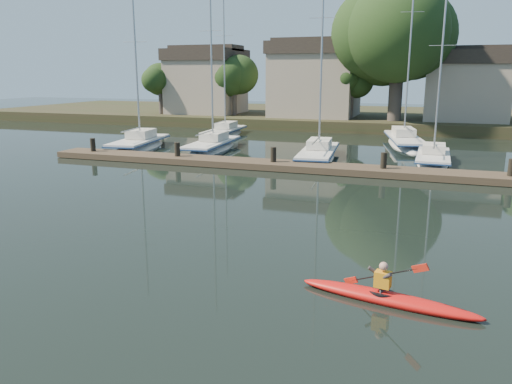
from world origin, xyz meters
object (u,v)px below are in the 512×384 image
(sailboat_1, at_px, (212,153))
(sailboat_6, at_px, (404,147))
(sailboat_0, at_px, (140,151))
(sailboat_2, at_px, (318,161))
(kayak, at_px, (387,296))
(sailboat_3, at_px, (432,166))
(dock, at_px, (326,168))
(sailboat_5, at_px, (225,138))

(sailboat_1, bearing_deg, sailboat_6, 25.89)
(sailboat_0, distance_m, sailboat_2, 13.01)
(kayak, height_order, sailboat_1, sailboat_1)
(kayak, relative_size, sailboat_0, 0.33)
(sailboat_0, xyz_separation_m, sailboat_3, (19.80, 0.45, 0.03))
(dock, distance_m, sailboat_2, 4.29)
(kayak, relative_size, sailboat_2, 0.30)
(kayak, distance_m, sailboat_5, 32.53)
(sailboat_6, bearing_deg, sailboat_0, -166.59)
(dock, height_order, sailboat_5, sailboat_5)
(sailboat_3, height_order, sailboat_6, sailboat_6)
(sailboat_3, distance_m, sailboat_5, 18.88)
(dock, bearing_deg, sailboat_0, 163.34)
(dock, height_order, sailboat_3, sailboat_3)
(sailboat_1, xyz_separation_m, sailboat_6, (12.52, 7.08, -0.00))
(sailboat_3, bearing_deg, dock, -138.38)
(dock, height_order, sailboat_0, sailboat_0)
(sailboat_2, xyz_separation_m, sailboat_3, (6.78, 0.68, 0.01))
(sailboat_6, bearing_deg, sailboat_1, -161.54)
(sailboat_1, distance_m, sailboat_6, 14.38)
(sailboat_2, height_order, sailboat_5, sailboat_2)
(sailboat_5, bearing_deg, dock, -52.62)
(sailboat_5, xyz_separation_m, sailboat_6, (14.86, -0.78, -0.01))
(dock, xyz_separation_m, sailboat_1, (-9.11, 5.27, -0.39))
(sailboat_6, bearing_deg, sailboat_5, 165.98)
(sailboat_6, bearing_deg, dock, -116.45)
(sailboat_3, height_order, sailboat_5, sailboat_5)
(sailboat_1, xyz_separation_m, sailboat_5, (-2.34, 7.86, 0.01))
(dock, bearing_deg, sailboat_6, 74.56)
(dock, relative_size, sailboat_2, 2.35)
(sailboat_1, distance_m, sailboat_2, 7.88)
(sailboat_1, height_order, sailboat_5, sailboat_5)
(sailboat_5, bearing_deg, sailboat_2, -45.53)
(dock, distance_m, sailboat_0, 14.97)
(sailboat_0, xyz_separation_m, sailboat_5, (2.88, 8.84, 0.03))
(kayak, xyz_separation_m, sailboat_0, (-18.81, 19.52, -0.37))
(sailboat_6, bearing_deg, kayak, -98.80)
(sailboat_2, bearing_deg, sailboat_6, 54.86)
(kayak, bearing_deg, dock, 116.67)
(sailboat_1, height_order, sailboat_2, sailboat_2)
(sailboat_3, bearing_deg, sailboat_2, -173.62)
(sailboat_0, distance_m, sailboat_5, 9.30)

